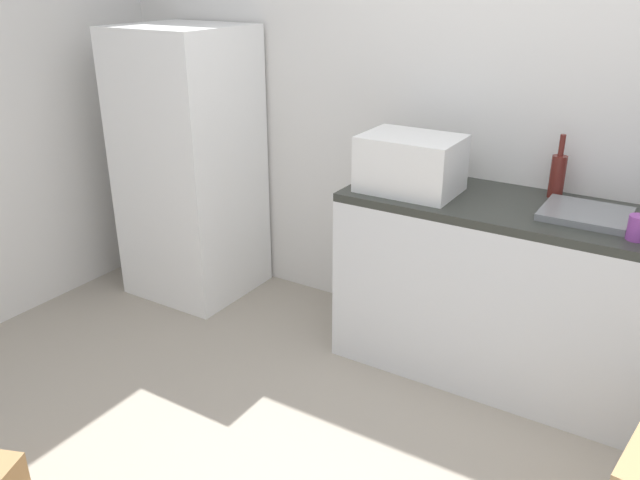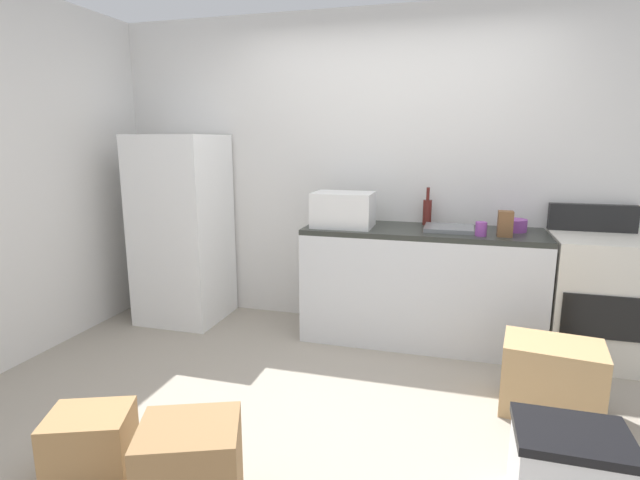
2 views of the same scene
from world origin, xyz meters
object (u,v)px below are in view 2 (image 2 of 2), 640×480
Objects in this scene: refrigerator at (183,229)px; microwave at (343,210)px; wine_bottle at (427,211)px; cardboard_box_medium at (551,378)px; coffee_mug at (481,229)px; knife_block at (505,224)px; storage_bin at (569,471)px; cardboard_box_large at (91,443)px; cardboard_box_small at (191,469)px; mixing_bowl at (514,225)px; stove_oven at (593,297)px.

refrigerator reaches higher than microwave.
microwave is 1.53× the size of wine_bottle.
coffee_mug is at bearing 120.34° from cardboard_box_medium.
storage_bin is at bearing -83.33° from knife_block.
microwave is at bearing -0.63° from refrigerator.
cardboard_box_small is at bearing -8.62° from cardboard_box_large.
knife_block reaches higher than mixing_bowl.
knife_block is (1.19, -0.07, -0.05)m from microwave.
cardboard_box_large is 0.81× the size of storage_bin.
refrigerator is 8.48× the size of mixing_bowl.
refrigerator is 1.47× the size of stove_oven.
cardboard_box_medium is at bearing -52.83° from wine_bottle.
cardboard_box_large is 2.16m from storage_bin.
stove_oven reaches higher than coffee_mug.
coffee_mug reaches higher than mixing_bowl.
wine_bottle is 1.67× the size of knife_block.
coffee_mug reaches higher than storage_bin.
microwave is at bearing -177.77° from stove_oven.
wine_bottle reaches higher than mixing_bowl.
microwave reaches higher than stove_oven.
microwave is at bearing 130.00° from storage_bin.
refrigerator is 2.72m from mixing_bowl.
knife_block is at bearing 108.89° from cardboard_box_medium.
cardboard_box_large is 0.90× the size of cardboard_box_small.
wine_bottle is 0.65× the size of storage_bin.
cardboard_box_medium is at bearing 38.33° from cardboard_box_small.
stove_oven reaches higher than mixing_bowl.
refrigerator is at bearing -173.03° from wine_bottle.
cardboard_box_small is at bearing -164.13° from storage_bin.
microwave is 0.85× the size of cardboard_box_medium.
coffee_mug is 1.74m from storage_bin.
wine_bottle reaches higher than coffee_mug.
stove_oven is 3.32m from cardboard_box_large.
storage_bin is at bearing -105.12° from stove_oven.
cardboard_box_large is 0.60m from cardboard_box_small.
stove_oven is 6.11× the size of knife_block.
refrigerator reaches higher than cardboard_box_large.
cardboard_box_small is 1.60m from storage_bin.
storage_bin is (0.74, -1.90, -0.82)m from wine_bottle.
refrigerator reaches higher than cardboard_box_medium.
refrigerator reaches higher than stove_oven.
storage_bin is (2.13, 0.35, 0.04)m from cardboard_box_large.
knife_block is 1.76m from storage_bin.
cardboard_box_medium is at bearing 28.27° from cardboard_box_large.
cardboard_box_large is at bearing -121.72° from wine_bottle.
coffee_mug is at bearing -170.28° from knife_block.
coffee_mug reaches higher than cardboard_box_small.
cardboard_box_large is 2.50m from cardboard_box_medium.
wine_bottle is (-1.20, 0.20, 0.54)m from stove_oven.
stove_oven is at bearing -8.74° from mixing_bowl.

